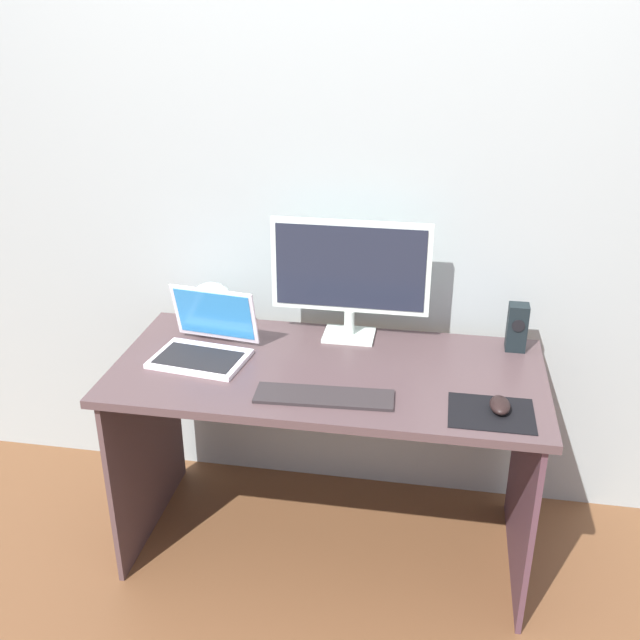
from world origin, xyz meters
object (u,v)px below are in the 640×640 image
object	(u,v)px
fishbowl	(212,306)
keyboard_external	(324,396)
speaker_right	(517,327)
laptop	(205,343)
monitor	(350,274)
mouse	(500,405)

from	to	relation	value
fishbowl	keyboard_external	bearing A→B (deg)	-41.50
speaker_right	fishbowl	world-z (taller)	fishbowl
laptop	fishbowl	distance (m)	0.23
fishbowl	monitor	bearing A→B (deg)	0.63
laptop	mouse	size ratio (longest dim) A/B	3.37
speaker_right	mouse	bearing A→B (deg)	-99.48
fishbowl	keyboard_external	size ratio (longest dim) A/B	0.42
monitor	mouse	world-z (taller)	monitor
fishbowl	mouse	xyz separation A→B (m)	(1.01, -0.42, -0.06)
laptop	mouse	xyz separation A→B (m)	(0.97, -0.20, -0.02)
monitor	speaker_right	world-z (taller)	monitor
monitor	speaker_right	size ratio (longest dim) A/B	3.30
monitor	keyboard_external	xyz separation A→B (m)	(-0.02, -0.44, -0.24)
fishbowl	mouse	distance (m)	1.10
monitor	laptop	bearing A→B (deg)	-153.73
speaker_right	laptop	distance (m)	1.06
laptop	speaker_right	bearing A→B (deg)	12.35
monitor	fishbowl	distance (m)	0.53
monitor	speaker_right	distance (m)	0.60
monitor	laptop	size ratio (longest dim) A/B	1.64
fishbowl	mouse	bearing A→B (deg)	-22.54
monitor	fishbowl	world-z (taller)	monitor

